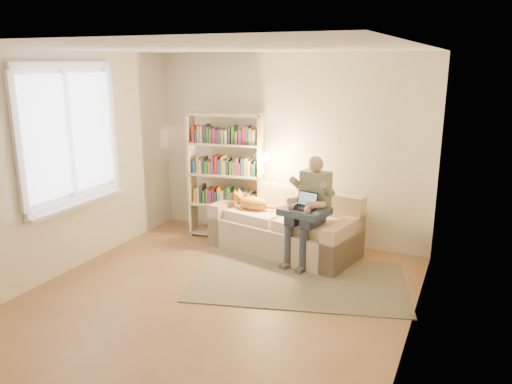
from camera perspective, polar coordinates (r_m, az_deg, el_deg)
The scene contains 14 objects.
floor at distance 5.45m, azimuth -5.16°, elevation -12.44°, with size 4.50×4.50×0.00m, color olive.
ceiling at distance 4.85m, azimuth -5.90°, elevation 16.03°, with size 4.00×4.50×0.02m, color white.
wall_left at distance 6.22m, azimuth -21.74°, elevation 2.70°, with size 0.02×4.50×2.60m, color silver.
wall_right at distance 4.39m, azimuth 17.83°, elevation -1.67°, with size 0.02×4.50×2.60m, color silver.
wall_back at distance 6.99m, azimuth 3.70°, elevation 4.97°, with size 4.00×0.02×2.60m, color silver.
wall_front at distance 3.33m, azimuth -25.22°, elevation -7.59°, with size 4.00×0.02×2.60m, color silver.
window at distance 6.30m, azimuth -20.18°, elevation 3.70°, with size 0.12×1.52×1.69m.
sofa at distance 6.72m, azimuth 3.39°, elevation -4.25°, with size 2.08×1.26×0.82m.
person at distance 6.23m, azimuth 6.18°, elevation -1.34°, with size 0.47×0.64×1.35m.
cat at distance 6.78m, azimuth -0.46°, elevation -1.19°, with size 0.63×0.30×0.23m.
blanket at distance 6.18m, azimuth 5.27°, elevation -2.15°, with size 0.55×0.45×0.08m, color #2A3949.
laptop at distance 6.16m, azimuth 5.34°, elevation -1.31°, with size 0.31×0.28×0.24m.
bookshelf at distance 7.06m, azimuth -3.45°, elevation 2.56°, with size 1.23×0.45×1.80m.
rug at distance 5.92m, azimuth 4.84°, elevation -10.07°, with size 2.46×1.45×0.01m, color gray.
Camera 1 is at (2.43, -4.20, 2.49)m, focal length 35.00 mm.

